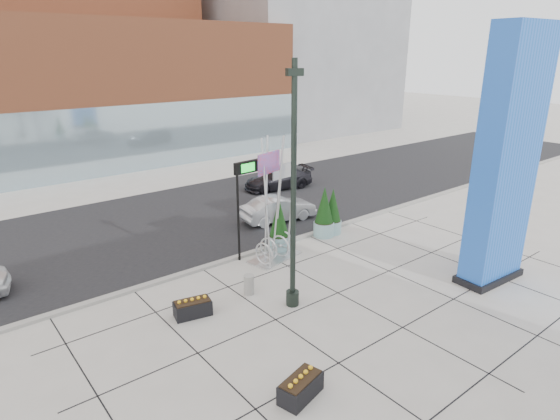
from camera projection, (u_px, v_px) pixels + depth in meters
ground at (301, 291)px, 17.85m from camera, size 160.00×160.00×0.00m
street_asphalt at (180, 221)px, 25.26m from camera, size 80.00×12.00×0.02m
curb_edge at (242, 256)px, 20.80m from camera, size 80.00×0.30×0.12m
tower_podium at (86, 94)px, 36.68m from camera, size 34.00×10.00×11.00m
tower_glass_front at (112, 141)px, 34.09m from camera, size 34.00×0.60×5.00m
building_grey_parking at (290, 49)px, 54.01m from camera, size 20.00×18.00×18.00m
blue_pylon at (506, 165)px, 17.33m from camera, size 2.98×1.48×9.69m
lamp_post at (293, 214)px, 15.78m from camera, size 0.57×0.47×8.50m
public_art_sculpture at (275, 228)px, 20.25m from camera, size 2.59×1.66×5.45m
concrete_bollard at (249, 285)px, 17.53m from camera, size 0.39×0.39×0.76m
overhead_street_sign at (252, 175)px, 19.75m from camera, size 2.05×0.37×4.34m
round_planter_east at (324, 213)px, 22.83m from camera, size 1.01×1.01×2.53m
round_planter_mid at (333, 212)px, 23.23m from camera, size 0.93×0.93×2.33m
round_planter_west at (279, 226)px, 21.21m from camera, size 0.99×0.99×2.47m
box_planter_north at (193, 307)px, 16.09m from camera, size 1.36×0.88×0.69m
box_planter_south at (301, 387)px, 12.27m from camera, size 1.40×0.94×0.71m
car_silver_mid at (279, 209)px, 25.05m from camera, size 4.22×1.97×1.34m
car_dark_east at (278, 179)px, 31.01m from camera, size 4.90×2.66×1.35m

